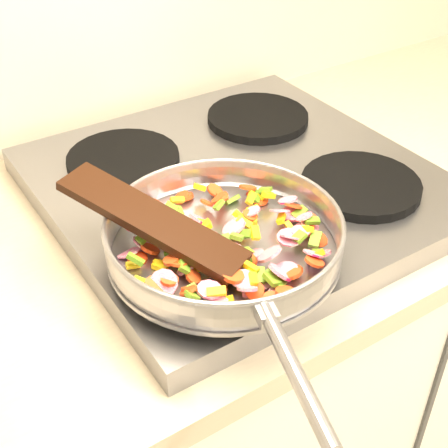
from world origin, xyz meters
TOP-DOWN VIEW (x-y plane):
  - cooktop at (-0.70, 1.67)m, footprint 0.60×0.60m
  - grate_fl at (-0.84, 1.52)m, footprint 0.19×0.19m
  - grate_fr at (-0.56, 1.52)m, footprint 0.19×0.19m
  - grate_bl at (-0.84, 1.81)m, footprint 0.19×0.19m
  - grate_br at (-0.56, 1.81)m, footprint 0.19×0.19m
  - saute_pan at (-0.84, 1.49)m, footprint 0.35×0.51m
  - vegetable_heap at (-0.84, 1.48)m, footprint 0.28×0.29m
  - wooden_spatula at (-0.92, 1.55)m, footprint 0.17×0.27m

SIDE VIEW (x-z plane):
  - cooktop at x=-0.70m, z-range 0.90..0.94m
  - grate_fl at x=-0.84m, z-range 0.94..0.96m
  - grate_fr at x=-0.56m, z-range 0.94..0.96m
  - grate_bl at x=-0.84m, z-range 0.94..0.96m
  - grate_br at x=-0.56m, z-range 0.94..0.96m
  - vegetable_heap at x=-0.84m, z-range 0.95..1.00m
  - saute_pan at x=-0.84m, z-range 0.96..1.01m
  - wooden_spatula at x=-0.92m, z-range 0.97..1.04m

